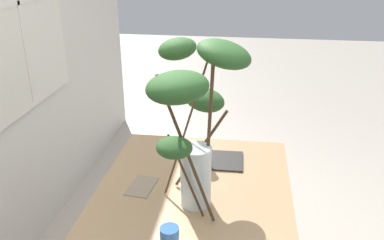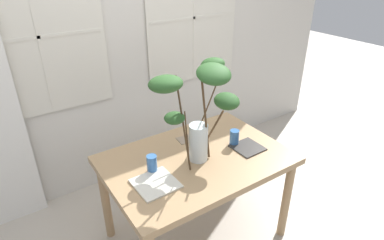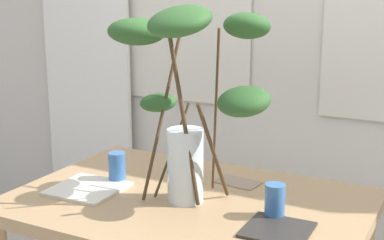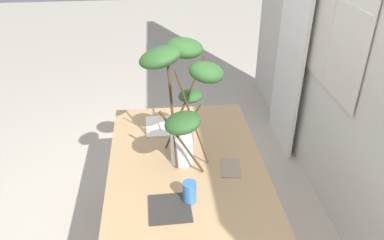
{
  "view_description": "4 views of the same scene",
  "coord_description": "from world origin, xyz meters",
  "px_view_note": "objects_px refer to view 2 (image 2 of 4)",
  "views": [
    {
      "loc": [
        -1.47,
        -0.21,
        1.78
      ],
      "look_at": [
        0.0,
        -0.01,
        1.14
      ],
      "focal_mm": 38.3,
      "sensor_mm": 36.0,
      "label": 1
    },
    {
      "loc": [
        -1.09,
        -1.56,
        2.05
      ],
      "look_at": [
        -0.01,
        0.04,
        1.04
      ],
      "focal_mm": 30.24,
      "sensor_mm": 36.0,
      "label": 2
    },
    {
      "loc": [
        0.9,
        -1.68,
        1.51
      ],
      "look_at": [
        0.03,
        -0.03,
        1.06
      ],
      "focal_mm": 51.64,
      "sensor_mm": 36.0,
      "label": 3
    },
    {
      "loc": [
        1.78,
        -0.14,
        2.09
      ],
      "look_at": [
        0.0,
        0.03,
        1.02
      ],
      "focal_mm": 36.1,
      "sensor_mm": 36.0,
      "label": 4
    }
  ],
  "objects_px": {
    "vase_with_branches": "(199,103)",
    "plate_square_left": "(156,183)",
    "plate_square_right": "(248,148)",
    "drinking_glass_blue_right": "(234,137)",
    "dining_table": "(196,168)",
    "drinking_glass_blue_left": "(152,164)"
  },
  "relations": [
    {
      "from": "vase_with_branches",
      "to": "plate_square_left",
      "type": "height_order",
      "value": "vase_with_branches"
    },
    {
      "from": "plate_square_left",
      "to": "plate_square_right",
      "type": "xyz_separation_m",
      "value": [
        0.77,
        -0.01,
        -0.0
      ]
    },
    {
      "from": "plate_square_left",
      "to": "drinking_glass_blue_right",
      "type": "bearing_deg",
      "value": 7.23
    },
    {
      "from": "drinking_glass_blue_right",
      "to": "plate_square_right",
      "type": "height_order",
      "value": "drinking_glass_blue_right"
    },
    {
      "from": "drinking_glass_blue_right",
      "to": "dining_table",
      "type": "bearing_deg",
      "value": 177.98
    },
    {
      "from": "plate_square_left",
      "to": "plate_square_right",
      "type": "height_order",
      "value": "plate_square_left"
    },
    {
      "from": "dining_table",
      "to": "plate_square_right",
      "type": "xyz_separation_m",
      "value": [
        0.38,
        -0.11,
        0.1
      ]
    },
    {
      "from": "drinking_glass_blue_left",
      "to": "plate_square_right",
      "type": "relative_size",
      "value": 0.59
    },
    {
      "from": "dining_table",
      "to": "drinking_glass_blue_right",
      "type": "bearing_deg",
      "value": -2.02
    },
    {
      "from": "plate_square_left",
      "to": "drinking_glass_blue_left",
      "type": "bearing_deg",
      "value": 70.3
    },
    {
      "from": "dining_table",
      "to": "plate_square_right",
      "type": "distance_m",
      "value": 0.41
    },
    {
      "from": "drinking_glass_blue_right",
      "to": "plate_square_right",
      "type": "bearing_deg",
      "value": -65.13
    },
    {
      "from": "dining_table",
      "to": "plate_square_right",
      "type": "bearing_deg",
      "value": -16.38
    },
    {
      "from": "drinking_glass_blue_left",
      "to": "drinking_glass_blue_right",
      "type": "height_order",
      "value": "drinking_glass_blue_left"
    },
    {
      "from": "drinking_glass_blue_right",
      "to": "plate_square_left",
      "type": "distance_m",
      "value": 0.73
    },
    {
      "from": "drinking_glass_blue_right",
      "to": "vase_with_branches",
      "type": "bearing_deg",
      "value": -178.6
    },
    {
      "from": "dining_table",
      "to": "drinking_glass_blue_left",
      "type": "relative_size",
      "value": 10.57
    },
    {
      "from": "plate_square_right",
      "to": "plate_square_left",
      "type": "bearing_deg",
      "value": 179.29
    },
    {
      "from": "drinking_glass_blue_left",
      "to": "vase_with_branches",
      "type": "bearing_deg",
      "value": -8.0
    },
    {
      "from": "drinking_glass_blue_left",
      "to": "plate_square_right",
      "type": "xyz_separation_m",
      "value": [
        0.72,
        -0.14,
        -0.06
      ]
    },
    {
      "from": "vase_with_branches",
      "to": "drinking_glass_blue_right",
      "type": "height_order",
      "value": "vase_with_branches"
    },
    {
      "from": "drinking_glass_blue_right",
      "to": "plate_square_left",
      "type": "bearing_deg",
      "value": -172.77
    }
  ]
}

